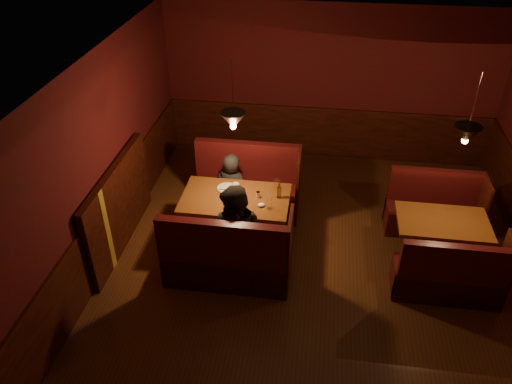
# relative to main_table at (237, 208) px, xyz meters

# --- Properties ---
(room) EXTENTS (6.02, 7.02, 2.92)m
(room) POSITION_rel_main_table_xyz_m (0.94, -0.58, 0.41)
(room) COLOR brown
(room) RESTS_ON ground
(main_table) EXTENTS (1.55, 0.94, 1.08)m
(main_table) POSITION_rel_main_table_xyz_m (0.00, 0.00, 0.00)
(main_table) COLOR brown
(main_table) RESTS_ON ground
(main_bench_far) EXTENTS (1.70, 0.61, 1.16)m
(main_bench_far) POSITION_rel_main_table_xyz_m (0.02, 0.88, -0.27)
(main_bench_far) COLOR #541517
(main_bench_far) RESTS_ON ground
(main_bench_near) EXTENTS (1.70, 0.61, 1.16)m
(main_bench_near) POSITION_rel_main_table_xyz_m (0.02, -0.88, -0.27)
(main_bench_near) COLOR #541517
(main_bench_near) RESTS_ON ground
(second_table) EXTENTS (1.26, 0.80, 0.71)m
(second_table) POSITION_rel_main_table_xyz_m (2.91, 0.02, -0.12)
(second_table) COLOR brown
(second_table) RESTS_ON ground
(second_bench_far) EXTENTS (1.39, 0.52, 0.99)m
(second_bench_far) POSITION_rel_main_table_xyz_m (2.94, 0.77, -0.32)
(second_bench_far) COLOR #541517
(second_bench_far) RESTS_ON ground
(second_bench_near) EXTENTS (1.39, 0.52, 0.99)m
(second_bench_near) POSITION_rel_main_table_xyz_m (2.94, -0.73, -0.32)
(second_bench_near) COLOR #541517
(second_bench_near) RESTS_ON ground
(diner_a) EXTENTS (0.64, 0.51, 1.52)m
(diner_a) POSITION_rel_main_table_xyz_m (-0.19, 0.63, 0.12)
(diner_a) COLOR black
(diner_a) RESTS_ON ground
(diner_b) EXTENTS (1.02, 0.90, 1.75)m
(diner_b) POSITION_rel_main_table_xyz_m (0.12, -0.65, 0.23)
(diner_b) COLOR black
(diner_b) RESTS_ON ground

